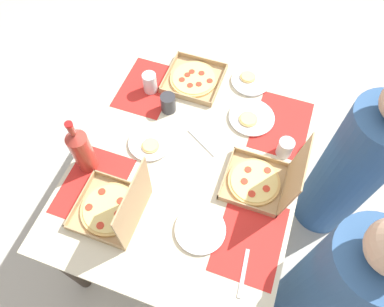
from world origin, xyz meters
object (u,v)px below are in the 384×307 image
object	(u,v)px
plate_near_right	(250,81)
soda_bottle	(81,150)
pizza_box_center	(194,79)
plate_near_left	(200,230)
cup_spare	(150,83)
pizza_box_corner_left	(262,180)
plate_far_left	(150,143)
cup_dark	(285,148)
diner_left_seat	(349,171)
plate_middle	(251,118)
cup_clear_left	(168,103)
diner_right_seat	(333,284)
pizza_box_corner_right	(114,208)

from	to	relation	value
plate_near_right	soda_bottle	xyz separation A→B (m)	(0.73, -0.56, 0.12)
pizza_box_center	soda_bottle	size ratio (longest dim) A/B	0.88
plate_near_left	cup_spare	distance (m)	0.79
pizza_box_corner_left	plate_far_left	xyz separation A→B (m)	(-0.03, -0.54, -0.04)
cup_dark	diner_left_seat	xyz separation A→B (m)	(-0.15, 0.37, -0.27)
plate_middle	plate_near_left	world-z (taller)	plate_middle
pizza_box_center	plate_far_left	xyz separation A→B (m)	(0.44, -0.06, -0.00)
cup_spare	cup_clear_left	bearing A→B (deg)	57.10
plate_middle	soda_bottle	xyz separation A→B (m)	(0.50, -0.63, 0.12)
plate_near_right	cup_dark	world-z (taller)	cup_dark
plate_middle	plate_near_left	size ratio (longest dim) A/B	1.07
cup_clear_left	cup_spare	bearing A→B (deg)	-122.90
pizza_box_corner_left	plate_near_right	xyz separation A→B (m)	(-0.57, -0.20, -0.04)
cup_dark	diner_right_seat	world-z (taller)	diner_right_seat
soda_bottle	cup_clear_left	size ratio (longest dim) A/B	3.35
cup_spare	diner_left_seat	distance (m)	1.13
soda_bottle	cup_dark	world-z (taller)	soda_bottle
pizza_box_corner_left	diner_right_seat	distance (m)	0.56
plate_near_left	plate_far_left	bearing A→B (deg)	-131.75
plate_near_left	cup_spare	world-z (taller)	cup_spare
pizza_box_corner_right	soda_bottle	bearing A→B (deg)	-127.41
plate_middle	plate_near_left	xyz separation A→B (m)	(0.62, -0.05, -0.00)
diner_right_seat	cup_clear_left	bearing A→B (deg)	-117.65
plate_near_right	cup_dark	xyz separation A→B (m)	(0.37, 0.26, 0.04)
plate_far_left	plate_near_right	bearing A→B (deg)	147.11
plate_near_right	soda_bottle	world-z (taller)	soda_bottle
plate_near_right	soda_bottle	distance (m)	0.93
pizza_box_corner_left	cup_spare	size ratio (longest dim) A/B	2.70
soda_bottle	diner_right_seat	distance (m)	1.24
diner_right_seat	pizza_box_corner_left	bearing A→B (deg)	-120.36
cup_dark	diner_right_seat	size ratio (longest dim) A/B	0.07
pizza_box_corner_left	cup_spare	bearing A→B (deg)	-116.98
pizza_box_center	pizza_box_corner_left	xyz separation A→B (m)	(0.48, 0.48, 0.03)
plate_far_left	pizza_box_corner_left	bearing A→B (deg)	86.46
cup_spare	diner_left_seat	world-z (taller)	diner_left_seat
plate_far_left	cup_spare	world-z (taller)	cup_spare
pizza_box_corner_left	diner_left_seat	world-z (taller)	diner_left_seat
plate_near_left	soda_bottle	xyz separation A→B (m)	(-0.12, -0.58, 0.12)
plate_near_left	cup_spare	xyz separation A→B (m)	(-0.63, -0.49, 0.05)
pizza_box_corner_left	plate_middle	bearing A→B (deg)	-158.34
pizza_box_corner_left	plate_far_left	bearing A→B (deg)	-93.54
plate_near_right	cup_spare	size ratio (longest dim) A/B	1.85
plate_near_right	cup_spare	xyz separation A→B (m)	(0.22, -0.47, 0.05)
pizza_box_center	diner_left_seat	world-z (taller)	diner_left_seat
pizza_box_corner_right	plate_middle	size ratio (longest dim) A/B	1.39
plate_near_left	pizza_box_center	bearing A→B (deg)	-158.66
pizza_box_corner_right	diner_right_seat	xyz separation A→B (m)	(-0.08, 0.97, -0.27)
pizza_box_corner_left	plate_far_left	size ratio (longest dim) A/B	1.45
cup_dark	plate_far_left	bearing A→B (deg)	-74.80
pizza_box_corner_right	plate_near_right	size ratio (longest dim) A/B	1.54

